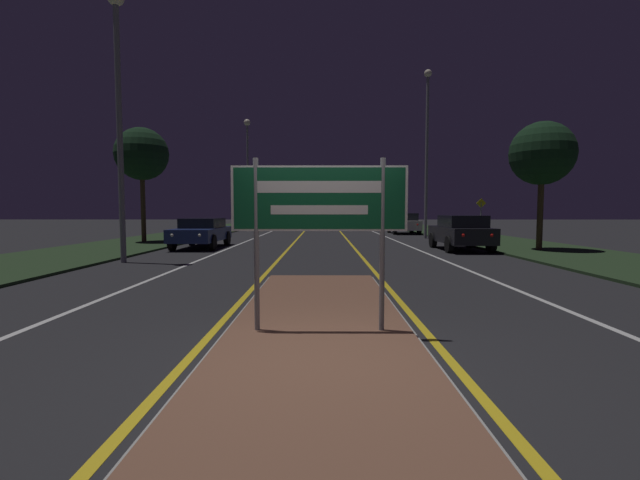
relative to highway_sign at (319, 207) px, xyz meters
name	(u,v)px	position (x,y,z in m)	size (l,w,h in m)	color
ground_plane	(319,360)	(0.00, -0.88, -1.75)	(160.00, 160.00, 0.00)	#232326
median_island	(319,334)	(0.00, 0.00, -1.70)	(2.60, 9.84, 0.10)	#999993
verge_left	(159,239)	(-9.50, 19.12, -1.71)	(5.00, 100.00, 0.08)	#23381E
verge_right	(486,240)	(9.50, 19.12, -1.71)	(5.00, 100.00, 0.08)	#23381E
centre_line_yellow_left	(301,235)	(-1.49, 24.12, -1.74)	(0.12, 70.00, 0.01)	gold
centre_line_yellow_right	(343,235)	(1.49, 24.12, -1.74)	(0.12, 70.00, 0.01)	gold
lane_line_white_left	(262,235)	(-4.20, 24.12, -1.74)	(0.12, 70.00, 0.01)	silver
lane_line_white_right	(382,235)	(4.20, 24.12, -1.74)	(0.12, 70.00, 0.01)	silver
edge_line_white_left	(219,235)	(-7.20, 24.12, -1.74)	(0.10, 70.00, 0.01)	silver
edge_line_white_right	(425,235)	(7.20, 24.12, -1.74)	(0.10, 70.00, 0.01)	silver
highway_sign	(319,207)	(0.00, 0.00, 0.00)	(2.31, 0.07, 2.28)	gray
streetlight_left_near	(118,84)	(-6.49, 8.27, 4.00)	(0.55, 0.55, 8.70)	gray
streetlight_left_far	(248,156)	(-6.69, 32.98, 4.83)	(0.58, 0.58, 9.85)	gray
streetlight_right_near	(427,138)	(6.39, 20.76, 4.35)	(0.46, 0.46, 10.20)	gray
car_receding_0	(461,232)	(5.99, 12.77, -0.95)	(1.90, 4.17, 1.50)	black
car_receding_1	(404,223)	(6.07, 26.15, -0.95)	(1.96, 4.36, 1.53)	silver
car_receding_2	(379,220)	(5.77, 38.09, -0.99)	(1.97, 4.67, 1.45)	silver
car_approaching_0	(202,232)	(-5.53, 13.99, -1.01)	(1.95, 4.53, 1.35)	navy
warning_sign	(481,214)	(9.82, 20.84, -0.23)	(0.60, 0.06, 2.39)	gray
roadside_palm_left	(142,154)	(-9.41, 16.86, 2.89)	(2.73, 2.73, 5.95)	#4C3823
roadside_palm_right	(542,154)	(9.10, 12.23, 2.29)	(2.60, 2.60, 5.28)	#4C3823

